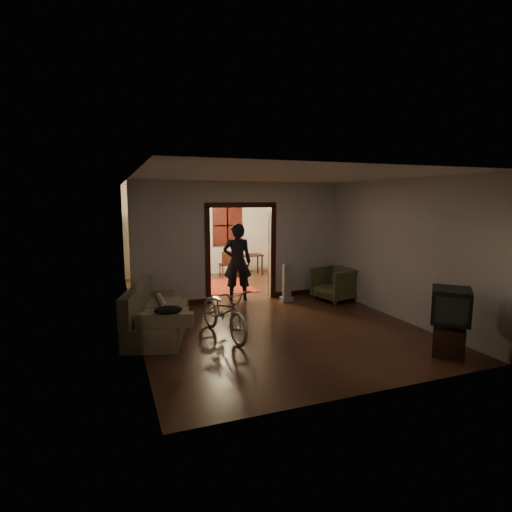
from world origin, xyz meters
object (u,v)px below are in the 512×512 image
sofa (158,310)px  desk (248,265)px  bicycle (224,312)px  person (237,262)px  armchair (335,284)px  locker (164,247)px

sofa → desk: (3.33, 4.65, -0.12)m
bicycle → person: person is taller
bicycle → armchair: bicycle is taller
armchair → desk: size_ratio=0.97×
armchair → bicycle: bearing=-78.1°
armchair → person: person is taller
bicycle → sofa: bearing=143.8°
sofa → armchair: bearing=29.5°
locker → desk: locker is taller
sofa → bicycle: 1.18m
armchair → person: size_ratio=0.47×
person → locker: (-1.29, 3.03, 0.07)m
desk → locker: bearing=-175.6°
locker → armchair: bearing=-37.9°
person → armchair: bearing=174.5°
bicycle → desk: 5.64m
desk → bicycle: bearing=-104.2°
sofa → desk: sofa is taller
sofa → desk: 5.72m
sofa → bicycle: (1.06, -0.51, -0.01)m
person → desk: (1.26, 2.81, -0.59)m
sofa → armchair: 4.35m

